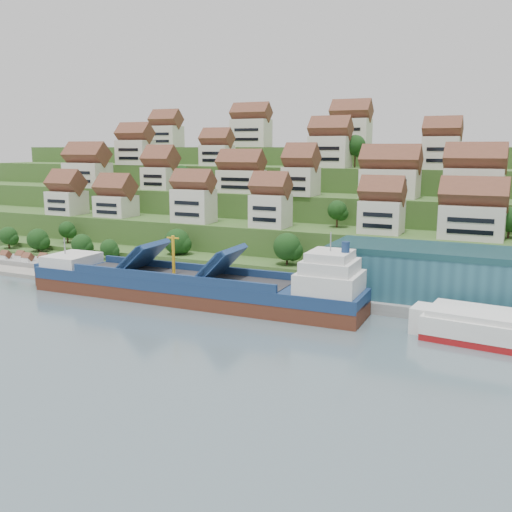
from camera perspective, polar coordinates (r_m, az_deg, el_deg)
The scene contains 10 objects.
ground at distance 114.47m, azimuth -5.29°, elevation -4.93°, with size 300.00×300.00×0.00m, color slate.
quay at distance 119.34m, azimuth 6.74°, elevation -3.75°, with size 180.00×14.00×2.20m, color gray.
pebble_beach at distance 159.38m, azimuth -21.27°, elevation -0.95°, with size 45.00×20.00×1.00m, color gray.
hillside at distance 207.07m, azimuth 9.43°, elevation 5.05°, with size 260.00×128.00×31.00m.
hillside_village at distance 163.75m, azimuth 5.51°, elevation 8.30°, with size 160.83×62.15×29.46m.
hillside_trees at distance 153.45m, azimuth -1.66°, elevation 4.91°, with size 144.91×62.39×31.35m.
warehouse at distance 114.22m, azimuth 22.54°, elevation -2.03°, with size 60.00×15.00×10.00m, color #265868.
flagpole at distance 114.01m, azimuth 5.10°, elevation -1.42°, with size 1.28×0.16×8.00m.
beach_huts at distance 159.70m, azimuth -22.13°, elevation -0.40°, with size 14.40×3.70×2.20m.
cargo_ship at distance 115.88m, azimuth -5.79°, elevation -3.17°, with size 72.04×12.79×15.85m.
Camera 1 is at (56.46, -94.63, 31.00)m, focal length 40.00 mm.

